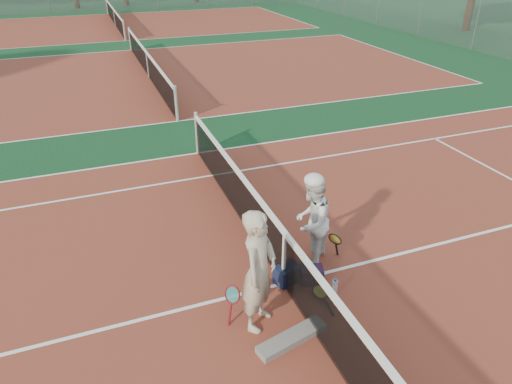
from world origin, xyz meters
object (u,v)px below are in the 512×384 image
at_px(player_b, 311,221).
at_px(racket_black_held, 334,247).
at_px(racket_red, 233,303).
at_px(sports_bag_purple, 311,275).
at_px(racket_spare, 320,293).
at_px(net_main, 284,258).
at_px(player_a, 259,271).
at_px(water_bottle, 334,289).
at_px(sports_bag_navy, 287,274).

height_order(player_b, racket_black_held, player_b).
distance_m(player_b, racket_black_held, 0.67).
height_order(racket_red, sports_bag_purple, racket_red).
bearing_deg(player_b, racket_black_held, 117.04).
height_order(racket_red, racket_spare, racket_red).
bearing_deg(sports_bag_purple, net_main, 164.33).
height_order(net_main, player_a, player_a).
height_order(racket_black_held, racket_spare, racket_black_held).
bearing_deg(water_bottle, racket_red, 176.41).
height_order(racket_spare, water_bottle, water_bottle).
height_order(net_main, player_b, player_b).
bearing_deg(water_bottle, net_main, 138.90).
distance_m(player_a, racket_black_held, 2.05).
distance_m(player_a, sports_bag_purple, 1.45).
relative_size(player_b, racket_black_held, 2.85).
height_order(sports_bag_purple, water_bottle, water_bottle).
distance_m(racket_red, racket_black_held, 2.16).
bearing_deg(player_a, racket_black_held, -19.58).
relative_size(net_main, player_b, 6.84).
xyz_separation_m(racket_spare, sports_bag_navy, (-0.34, 0.50, 0.09)).
distance_m(player_a, sports_bag_navy, 1.27).
relative_size(player_a, sports_bag_navy, 4.79).
bearing_deg(sports_bag_purple, racket_spare, -93.71).
bearing_deg(racket_red, player_a, -76.52).
bearing_deg(racket_red, sports_bag_purple, -32.45).
height_order(racket_red, racket_black_held, racket_red).
bearing_deg(racket_red, sports_bag_navy, -21.25).
height_order(net_main, water_bottle, net_main).
bearing_deg(net_main, player_b, 31.50).
xyz_separation_m(player_a, water_bottle, (1.29, 0.10, -0.78)).
xyz_separation_m(net_main, sports_bag_navy, (0.08, 0.03, -0.36)).
relative_size(racket_red, racket_spare, 0.97).
bearing_deg(racket_black_held, player_b, -54.24).
xyz_separation_m(racket_red, water_bottle, (1.61, -0.10, -0.14)).
xyz_separation_m(player_a, racket_red, (-0.32, 0.20, -0.64)).
bearing_deg(racket_black_held, sports_bag_navy, -21.73).
relative_size(sports_bag_navy, sports_bag_purple, 1.09).
distance_m(net_main, racket_red, 1.10).
bearing_deg(player_a, water_bottle, -42.99).
distance_m(net_main, racket_spare, 0.77).
height_order(player_a, racket_red, player_a).
relative_size(player_a, racket_spare, 3.12).
distance_m(net_main, racket_black_held, 1.11).
distance_m(player_b, sports_bag_purple, 0.87).
xyz_separation_m(player_b, water_bottle, (-0.04, -0.94, -0.65)).
bearing_deg(player_b, sports_bag_navy, -11.21).
distance_m(racket_spare, sports_bag_purple, 0.36).
bearing_deg(sports_bag_navy, racket_black_held, 13.58).
relative_size(player_b, racket_red, 2.77).
xyz_separation_m(net_main, player_a, (-0.66, -0.64, 0.42)).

